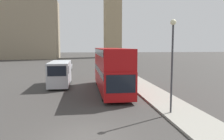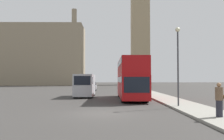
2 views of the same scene
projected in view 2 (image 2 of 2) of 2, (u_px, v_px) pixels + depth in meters
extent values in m
plane|color=#383533|center=(103.00, 113.00, 15.75)|extent=(300.00, 300.00, 0.00)
cube|color=gray|center=(204.00, 112.00, 15.82)|extent=(2.83, 120.00, 0.15)
cube|color=tan|center=(140.00, 17.00, 95.48)|extent=(6.63, 6.63, 51.95)
cube|color=gray|center=(37.00, 56.00, 87.74)|extent=(32.31, 13.68, 20.78)
cylinder|color=gray|center=(74.00, 16.00, 82.53)|extent=(1.64, 1.64, 4.57)
cube|color=#A80F11|center=(131.00, 86.00, 26.77)|extent=(2.50, 11.24, 2.26)
cube|color=#A80F11|center=(131.00, 68.00, 26.85)|extent=(2.50, 11.01, 1.70)
cube|color=black|center=(131.00, 80.00, 26.80)|extent=(2.54, 10.79, 0.55)
cube|color=black|center=(131.00, 63.00, 26.86)|extent=(2.54, 10.56, 0.55)
cube|color=black|center=(137.00, 85.00, 21.16)|extent=(2.20, 0.03, 1.36)
cylinder|color=black|center=(125.00, 97.00, 22.80)|extent=(0.70, 1.01, 1.01)
cylinder|color=black|center=(145.00, 97.00, 22.82)|extent=(0.70, 1.01, 1.01)
cylinder|color=black|center=(121.00, 93.00, 30.66)|extent=(0.70, 1.01, 1.01)
cylinder|color=black|center=(136.00, 93.00, 30.68)|extent=(0.70, 1.01, 1.01)
cube|color=#B2B7BC|center=(85.00, 85.00, 30.30)|extent=(2.15, 6.06, 2.53)
cube|color=black|center=(82.00, 80.00, 27.28)|extent=(1.83, 0.02, 1.01)
cube|color=black|center=(83.00, 80.00, 28.35)|extent=(2.18, 1.09, 0.81)
cylinder|color=black|center=(76.00, 95.00, 28.19)|extent=(0.54, 0.71, 0.71)
cylinder|color=black|center=(90.00, 95.00, 28.21)|extent=(0.54, 0.71, 0.71)
cylinder|color=black|center=(80.00, 93.00, 32.31)|extent=(0.54, 0.71, 0.71)
cylinder|color=black|center=(93.00, 93.00, 32.33)|extent=(0.54, 0.71, 0.71)
cylinder|color=#23232D|center=(219.00, 109.00, 13.29)|extent=(0.35, 0.35, 0.89)
cylinder|color=brown|center=(219.00, 94.00, 13.32)|extent=(0.41, 0.41, 0.70)
sphere|color=#9E704C|center=(219.00, 85.00, 13.34)|extent=(0.24, 0.24, 0.24)
cylinder|color=#38383D|center=(178.00, 69.00, 18.85)|extent=(0.12, 0.12, 5.60)
sphere|color=beige|center=(178.00, 30.00, 18.96)|extent=(0.36, 0.36, 0.36)
cube|color=#99999E|center=(91.00, 87.00, 47.37)|extent=(1.88, 4.46, 0.82)
cube|color=black|center=(91.00, 84.00, 47.51)|extent=(1.69, 2.14, 0.58)
cylinder|color=black|center=(87.00, 89.00, 45.93)|extent=(0.41, 0.65, 0.65)
cylinder|color=black|center=(95.00, 89.00, 45.95)|extent=(0.41, 0.65, 0.65)
cylinder|color=black|center=(88.00, 88.00, 48.78)|extent=(0.41, 0.65, 0.65)
cylinder|color=black|center=(96.00, 88.00, 48.80)|extent=(0.41, 0.65, 0.65)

